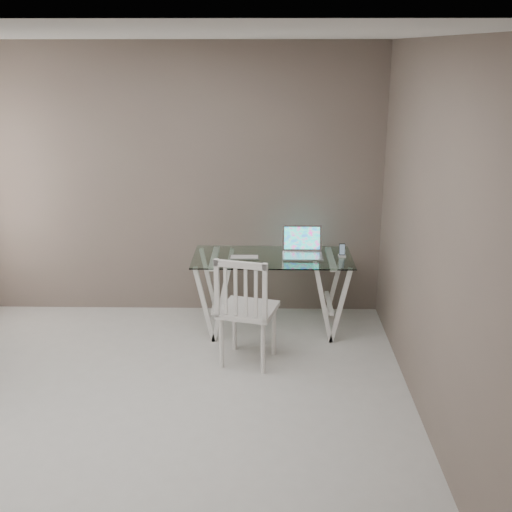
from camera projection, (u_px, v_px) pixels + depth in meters
The scene contains 7 objects.
room at pixel (126, 196), 4.14m from camera, with size 4.50×4.52×2.71m.
desk at pixel (272, 293), 6.16m from camera, with size 1.50×0.70×0.75m.
chair at pixel (245, 307), 5.40m from camera, with size 0.56×0.56×0.99m.
laptop at pixel (302, 248), 6.09m from camera, with size 0.38×0.31×0.26m.
keyboard at pixel (244, 257), 6.03m from camera, with size 0.28×0.12×0.01m, color silver.
mouse at pixel (253, 265), 5.77m from camera, with size 0.11×0.07×0.04m, color white.
phone_dock at pixel (342, 253), 6.04m from camera, with size 0.07×0.07×0.13m.
Camera 1 is at (0.85, -4.02, 2.63)m, focal length 45.00 mm.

